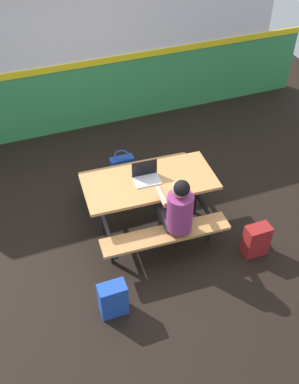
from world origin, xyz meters
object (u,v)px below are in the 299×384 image
backpack_dark (256,240)px  satchel_spare (113,299)px  tote_bag_bright (122,167)px  picnic_table_main (150,191)px  student_nearer (177,210)px  laptop_silver (146,176)px

backpack_dark → satchel_spare: (-1.88, -0.20, 0.00)m
backpack_dark → tote_bag_bright: size_ratio=1.02×
picnic_table_main → tote_bag_bright: (-0.05, 1.02, -0.38)m
picnic_table_main → student_nearer: size_ratio=1.37×
student_nearer → backpack_dark: 1.10m
laptop_silver → backpack_dark: size_ratio=0.75×
backpack_dark → laptop_silver: bearing=138.0°
picnic_table_main → laptop_silver: laptop_silver is taller
student_nearer → satchel_spare: (-0.97, -0.56, -0.49)m
picnic_table_main → laptop_silver: (-0.03, 0.04, 0.22)m
tote_bag_bright → laptop_silver: bearing=-89.0°
satchel_spare → student_nearer: bearing=30.1°
tote_bag_bright → picnic_table_main: bearing=-87.4°
picnic_table_main → laptop_silver: 0.22m
laptop_silver → backpack_dark: 1.55m
satchel_spare → picnic_table_main: bearing=53.3°
laptop_silver → backpack_dark: (1.07, -0.96, -0.57)m
picnic_table_main → tote_bag_bright: bearing=92.6°
picnic_table_main → satchel_spare: (-0.84, -1.12, -0.36)m
backpack_dark → satchel_spare: same height
laptop_silver → satchel_spare: 1.53m
picnic_table_main → student_nearer: student_nearer is taller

